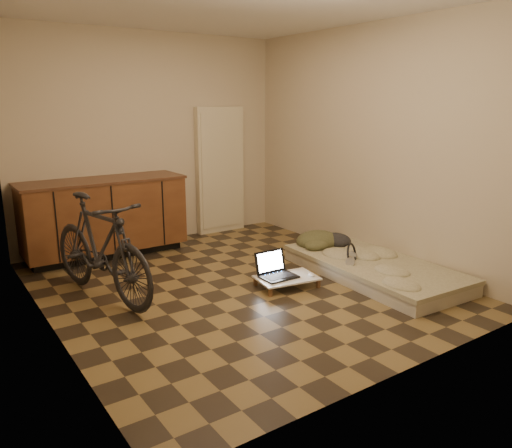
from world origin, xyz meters
TOP-DOWN VIEW (x-y plane):
  - room_shell at (0.00, 0.00)m, footprint 3.50×4.00m
  - cabinets at (-0.75, 1.70)m, footprint 1.84×0.62m
  - appliance_panel at (0.95, 1.94)m, footprint 0.70×0.10m
  - bicycle at (-1.20, 0.44)m, footprint 0.82×1.70m
  - futon at (1.30, -0.58)m, footprint 1.03×1.98m
  - clothing_pile at (1.29, 0.20)m, footprint 0.57×0.49m
  - headphones at (1.09, -0.46)m, footprint 0.34×0.33m
  - lap_desk at (0.37, -0.30)m, footprint 0.64×0.47m
  - laptop at (0.30, -0.22)m, footprint 0.35×0.31m
  - mouse at (0.59, -0.41)m, footprint 0.08×0.11m

SIDE VIEW (x-z plane):
  - futon at x=1.30m, z-range 0.00..0.17m
  - lap_desk at x=0.37m, z-range 0.04..0.13m
  - mouse at x=0.59m, z-range 0.10..0.13m
  - laptop at x=0.30m, z-range 0.03..0.26m
  - headphones at x=1.09m, z-range 0.17..0.34m
  - clothing_pile at x=1.29m, z-range 0.17..0.39m
  - cabinets at x=-0.75m, z-range 0.01..0.92m
  - bicycle at x=-1.20m, z-range 0.00..1.06m
  - appliance_panel at x=0.95m, z-range 0.00..1.70m
  - room_shell at x=0.00m, z-range 0.00..2.60m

